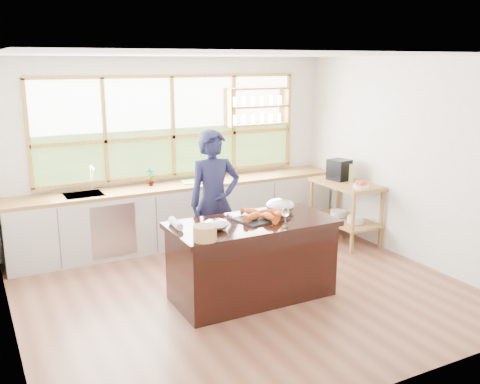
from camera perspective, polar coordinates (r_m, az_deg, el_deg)
ground_plane at (r=6.42m, az=0.40°, el=-10.41°), size 5.00×5.00×0.00m
room_shell at (r=6.39m, az=-1.55°, el=5.85°), size 5.02×4.52×2.71m
back_counter at (r=7.93m, az=-6.31°, el=-2.25°), size 4.90×0.63×0.90m
right_shelf_unit at (r=8.08m, az=11.23°, el=-1.02°), size 0.62×1.10×0.90m
island at (r=6.09m, az=1.29°, el=-7.19°), size 1.85×0.90×0.90m
cook at (r=6.69m, az=-2.76°, el=-1.12°), size 0.71×0.50×1.83m
potted_plant at (r=7.70m, az=-9.54°, el=1.59°), size 0.15×0.11×0.26m
cutting_board at (r=7.90m, az=-4.78°, el=1.13°), size 0.44×0.36×0.01m
espresso_machine at (r=8.12m, az=10.54°, el=2.35°), size 0.32×0.34×0.31m
wine_bottle at (r=7.99m, az=11.79°, el=1.96°), size 0.08×0.08×0.27m
fruit_bowl at (r=7.68m, az=12.83°, el=0.75°), size 0.22×0.22×0.11m
slate_board at (r=6.04m, az=2.23°, el=-2.82°), size 0.61×0.49×0.02m
lobster_pile at (r=6.01m, az=2.56°, el=-2.42°), size 0.52×0.48×0.08m
mixing_bowl_left at (r=5.65m, az=-2.60°, el=-3.50°), size 0.27×0.27×0.13m
mixing_bowl_right at (r=6.33m, az=4.30°, el=-1.46°), size 0.34×0.34×0.16m
wine_glass at (r=5.71m, az=4.87°, el=-2.24°), size 0.08×0.08×0.22m
wicker_basket at (r=5.32m, az=-3.77°, el=-4.40°), size 0.24×0.24×0.15m
parchment_roll at (r=5.78m, az=-6.87°, el=-3.35°), size 0.10×0.30×0.08m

